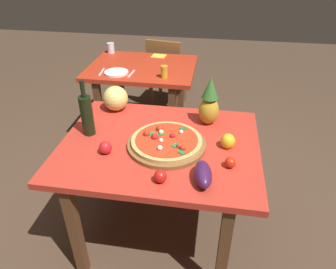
# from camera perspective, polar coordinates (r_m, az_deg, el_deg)

# --- Properties ---
(ground_plane) EXTENTS (10.00, 10.00, 0.00)m
(ground_plane) POSITION_cam_1_polar(r_m,az_deg,el_deg) (2.40, -1.26, -16.47)
(ground_plane) COLOR #4C3828
(display_table) EXTENTS (1.20, 0.95, 0.75)m
(display_table) POSITION_cam_1_polar(r_m,az_deg,el_deg) (1.95, -1.49, -3.65)
(display_table) COLOR brown
(display_table) RESTS_ON ground_plane
(background_table) EXTENTS (1.02, 0.79, 0.75)m
(background_table) POSITION_cam_1_polar(r_m,az_deg,el_deg) (3.12, -4.69, 10.50)
(background_table) COLOR brown
(background_table) RESTS_ON ground_plane
(dining_chair) EXTENTS (0.46, 0.46, 0.85)m
(dining_chair) POSITION_cam_1_polar(r_m,az_deg,el_deg) (3.72, -0.32, 11.74)
(dining_chair) COLOR brown
(dining_chair) RESTS_ON ground_plane
(pizza_board) EXTENTS (0.47, 0.47, 0.02)m
(pizza_board) POSITION_cam_1_polar(r_m,az_deg,el_deg) (1.86, -0.25, -1.80)
(pizza_board) COLOR brown
(pizza_board) RESTS_ON display_table
(pizza) EXTENTS (0.42, 0.42, 0.06)m
(pizza) POSITION_cam_1_polar(r_m,az_deg,el_deg) (1.84, -0.31, -1.09)
(pizza) COLOR tan
(pizza) RESTS_ON pizza_board
(wine_bottle) EXTENTS (0.08, 0.08, 0.36)m
(wine_bottle) POSITION_cam_1_polar(r_m,az_deg,el_deg) (1.98, -14.63, 3.57)
(wine_bottle) COLOR black
(wine_bottle) RESTS_ON display_table
(pineapple_left) EXTENTS (0.13, 0.13, 0.32)m
(pineapple_left) POSITION_cam_1_polar(r_m,az_deg,el_deg) (2.04, 7.56, 5.65)
(pineapple_left) COLOR gold
(pineapple_left) RESTS_ON display_table
(melon) EXTENTS (0.18, 0.18, 0.18)m
(melon) POSITION_cam_1_polar(r_m,az_deg,el_deg) (2.25, -9.57, 6.55)
(melon) COLOR #E7D36F
(melon) RESTS_ON display_table
(bell_pepper) EXTENTS (0.09, 0.09, 0.09)m
(bell_pepper) POSITION_cam_1_polar(r_m,az_deg,el_deg) (1.87, 10.90, -1.20)
(bell_pepper) COLOR yellow
(bell_pepper) RESTS_ON display_table
(eggplant) EXTENTS (0.12, 0.21, 0.09)m
(eggplant) POSITION_cam_1_polar(r_m,az_deg,el_deg) (1.60, 6.41, -7.22)
(eggplant) COLOR #3F1944
(eggplant) RESTS_ON display_table
(tomato_beside_pepper) EXTENTS (0.07, 0.07, 0.07)m
(tomato_beside_pepper) POSITION_cam_1_polar(r_m,az_deg,el_deg) (1.59, -1.40, -7.66)
(tomato_beside_pepper) COLOR red
(tomato_beside_pepper) RESTS_ON display_table
(tomato_near_board) EXTENTS (0.07, 0.07, 0.07)m
(tomato_near_board) POSITION_cam_1_polar(r_m,az_deg,el_deg) (1.82, -11.39, -2.37)
(tomato_near_board) COLOR red
(tomato_near_board) RESTS_ON display_table
(tomato_at_corner) EXTENTS (0.06, 0.06, 0.06)m
(tomato_at_corner) POSITION_cam_1_polar(r_m,az_deg,el_deg) (1.72, 11.32, -5.05)
(tomato_at_corner) COLOR red
(tomato_at_corner) RESTS_ON display_table
(drinking_glass_juice) EXTENTS (0.06, 0.06, 0.11)m
(drinking_glass_juice) POSITION_cam_1_polar(r_m,az_deg,el_deg) (2.78, -0.70, 11.40)
(drinking_glass_juice) COLOR gold
(drinking_glass_juice) RESTS_ON background_table
(drinking_glass_water) EXTENTS (0.08, 0.08, 0.10)m
(drinking_glass_water) POSITION_cam_1_polar(r_m,az_deg,el_deg) (3.48, -10.44, 15.31)
(drinking_glass_water) COLOR silver
(drinking_glass_water) RESTS_ON background_table
(dinner_plate) EXTENTS (0.22, 0.22, 0.02)m
(dinner_plate) POSITION_cam_1_polar(r_m,az_deg,el_deg) (2.93, -9.43, 11.14)
(dinner_plate) COLOR white
(dinner_plate) RESTS_ON background_table
(fork_utensil) EXTENTS (0.03, 0.18, 0.01)m
(fork_utensil) POSITION_cam_1_polar(r_m,az_deg,el_deg) (2.98, -12.04, 11.13)
(fork_utensil) COLOR silver
(fork_utensil) RESTS_ON background_table
(knife_utensil) EXTENTS (0.03, 0.18, 0.01)m
(knife_utensil) POSITION_cam_1_polar(r_m,az_deg,el_deg) (2.89, -6.73, 10.97)
(knife_utensil) COLOR silver
(knife_utensil) RESTS_ON background_table
(napkin_folded) EXTENTS (0.15, 0.13, 0.01)m
(napkin_folded) POSITION_cam_1_polar(r_m,az_deg,el_deg) (3.33, -1.71, 14.16)
(napkin_folded) COLOR yellow
(napkin_folded) RESTS_ON background_table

